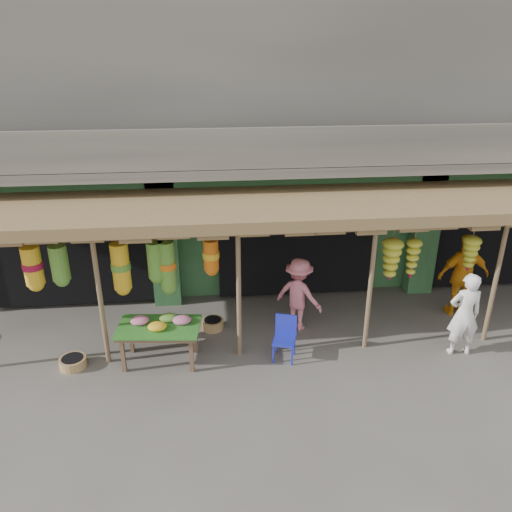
{
  "coord_description": "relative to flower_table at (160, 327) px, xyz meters",
  "views": [
    {
      "loc": [
        -2.01,
        -8.37,
        5.62
      ],
      "look_at": [
        -1.06,
        1.0,
        1.54
      ],
      "focal_mm": 35.0,
      "sensor_mm": 36.0,
      "label": 1
    }
  ],
  "objects": [
    {
      "name": "person_shopper",
      "position": [
        2.77,
        0.91,
        0.06
      ],
      "size": [
        1.17,
        1.09,
        1.59
      ],
      "primitive_type": "imported",
      "rotation": [
        0.0,
        0.0,
        2.49
      ],
      "color": "#DA7381",
      "rests_on": "ground"
    },
    {
      "name": "ground",
      "position": [
        2.98,
        0.27,
        -0.73
      ],
      "size": [
        80.0,
        80.0,
        0.0
      ],
      "primitive_type": "plane",
      "color": "#514C47",
      "rests_on": "ground"
    },
    {
      "name": "awning",
      "position": [
        2.81,
        1.07,
        1.84
      ],
      "size": [
        14.0,
        2.7,
        2.79
      ],
      "color": "brown",
      "rests_on": "ground"
    },
    {
      "name": "flower_table",
      "position": [
        0.0,
        0.0,
        0.0
      ],
      "size": [
        1.59,
        1.04,
        0.91
      ],
      "rotation": [
        0.0,
        0.0,
        -0.1
      ],
      "color": "brown",
      "rests_on": "ground"
    },
    {
      "name": "building",
      "position": [
        2.98,
        5.14,
        2.64
      ],
      "size": [
        16.4,
        6.8,
        7.0
      ],
      "color": "gray",
      "rests_on": "ground"
    },
    {
      "name": "blue_chair",
      "position": [
        2.34,
        -0.1,
        -0.25
      ],
      "size": [
        0.51,
        0.52,
        0.86
      ],
      "rotation": [
        0.0,
        0.0,
        -0.3
      ],
      "color": "#1B23B3",
      "rests_on": "ground"
    },
    {
      "name": "basket_right",
      "position": [
        0.98,
        1.06,
        -0.63
      ],
      "size": [
        0.58,
        0.58,
        0.21
      ],
      "primitive_type": "cylinder",
      "rotation": [
        0.0,
        0.0,
        0.35
      ],
      "color": "#A9894F",
      "rests_on": "ground"
    },
    {
      "name": "person_front",
      "position": [
        5.73,
        -0.32,
        0.12
      ],
      "size": [
        0.64,
        0.44,
        1.71
      ],
      "primitive_type": "imported",
      "rotation": [
        0.0,
        0.0,
        3.09
      ],
      "color": "white",
      "rests_on": "ground"
    },
    {
      "name": "basket_mid",
      "position": [
        -1.65,
        -0.04,
        -0.64
      ],
      "size": [
        0.63,
        0.63,
        0.19
      ],
      "primitive_type": "cylinder",
      "rotation": [
        0.0,
        0.0,
        -0.35
      ],
      "color": "brown",
      "rests_on": "ground"
    },
    {
      "name": "person_vendor",
      "position": [
        6.43,
        1.14,
        0.21
      ],
      "size": [
        1.12,
        0.49,
        1.89
      ],
      "primitive_type": "imported",
      "rotation": [
        0.0,
        0.0,
        3.12
      ],
      "color": "orange",
      "rests_on": "ground"
    }
  ]
}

